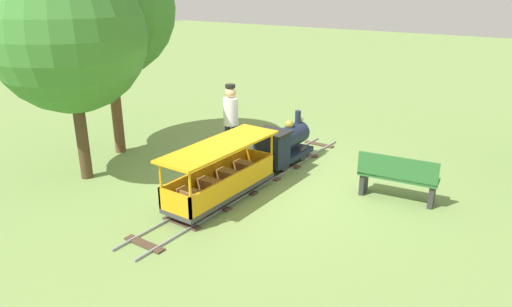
# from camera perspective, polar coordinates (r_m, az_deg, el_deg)

# --- Properties ---
(ground_plane) EXTENTS (60.00, 60.00, 0.00)m
(ground_plane) POSITION_cam_1_polar(r_m,az_deg,el_deg) (8.73, 0.20, -3.29)
(ground_plane) COLOR #75934C
(track) EXTENTS (0.69, 6.05, 0.04)m
(track) POSITION_cam_1_polar(r_m,az_deg,el_deg) (8.60, -0.43, -3.55)
(track) COLOR gray
(track) RESTS_ON ground_plane
(locomotive) EXTENTS (0.65, 1.45, 0.99)m
(locomotive) POSITION_cam_1_polar(r_m,az_deg,el_deg) (9.24, 3.29, 1.24)
(locomotive) COLOR #192338
(locomotive) RESTS_ON ground_plane
(passenger_car) EXTENTS (0.75, 2.35, 0.97)m
(passenger_car) POSITION_cam_1_polar(r_m,az_deg,el_deg) (7.78, -4.27, -2.98)
(passenger_car) COLOR #3F3F3F
(passenger_car) RESTS_ON ground_plane
(conductor_person) EXTENTS (0.30, 0.30, 1.62)m
(conductor_person) POSITION_cam_1_polar(r_m,az_deg,el_deg) (9.34, -3.11, 4.47)
(conductor_person) COLOR #282D47
(conductor_person) RESTS_ON ground_plane
(park_bench) EXTENTS (1.34, 0.56, 0.82)m
(park_bench) POSITION_cam_1_polar(r_m,az_deg,el_deg) (8.15, 16.98, -2.82)
(park_bench) COLOR #2D6B33
(park_bench) RESTS_ON ground_plane
(oak_tree_near) EXTENTS (2.67, 2.67, 3.97)m
(oak_tree_near) POSITION_cam_1_polar(r_m,az_deg,el_deg) (8.81, -22.03, 13.24)
(oak_tree_near) COLOR #4C3823
(oak_tree_near) RESTS_ON ground_plane
(oak_tree_distant) EXTENTS (2.73, 2.73, 4.39)m
(oak_tree_distant) POSITION_cam_1_polar(r_m,az_deg,el_deg) (10.07, -17.95, 16.56)
(oak_tree_distant) COLOR brown
(oak_tree_distant) RESTS_ON ground_plane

